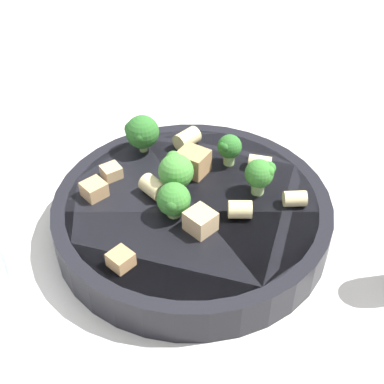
# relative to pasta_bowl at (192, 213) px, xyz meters

# --- Properties ---
(ground_plane) EXTENTS (2.00, 2.00, 0.00)m
(ground_plane) POSITION_rel_pasta_bowl_xyz_m (0.00, 0.00, -0.02)
(ground_plane) COLOR beige
(pasta_bowl) EXTENTS (0.25, 0.25, 0.04)m
(pasta_bowl) POSITION_rel_pasta_bowl_xyz_m (0.00, 0.00, 0.00)
(pasta_bowl) COLOR black
(pasta_bowl) RESTS_ON ground_plane
(broccoli_floret_0) EXTENTS (0.03, 0.03, 0.04)m
(broccoli_floret_0) POSITION_rel_pasta_bowl_xyz_m (0.03, 0.09, 0.04)
(broccoli_floret_0) COLOR #9EC175
(broccoli_floret_0) RESTS_ON pasta_bowl
(broccoli_floret_1) EXTENTS (0.03, 0.03, 0.03)m
(broccoli_floret_1) POSITION_rel_pasta_bowl_xyz_m (-0.03, 0.00, 0.03)
(broccoli_floret_1) COLOR #93B766
(broccoli_floret_1) RESTS_ON pasta_bowl
(broccoli_floret_2) EXTENTS (0.03, 0.03, 0.04)m
(broccoli_floret_2) POSITION_rel_pasta_bowl_xyz_m (0.00, 0.02, 0.04)
(broccoli_floret_2) COLOR #84AD60
(broccoli_floret_2) RESTS_ON pasta_bowl
(broccoli_floret_3) EXTENTS (0.02, 0.02, 0.03)m
(broccoli_floret_3) POSITION_rel_pasta_bowl_xyz_m (0.07, 0.01, 0.03)
(broccoli_floret_3) COLOR #9EC175
(broccoli_floret_3) RESTS_ON pasta_bowl
(broccoli_floret_4) EXTENTS (0.03, 0.03, 0.04)m
(broccoli_floret_4) POSITION_rel_pasta_bowl_xyz_m (0.05, -0.04, 0.04)
(broccoli_floret_4) COLOR #9EC175
(broccoli_floret_4) RESTS_ON pasta_bowl
(rigatoni_0) EXTENTS (0.02, 0.03, 0.02)m
(rigatoni_0) POSITION_rel_pasta_bowl_xyz_m (-0.02, 0.03, 0.02)
(rigatoni_0) COLOR beige
(rigatoni_0) RESTS_ON pasta_bowl
(rigatoni_1) EXTENTS (0.03, 0.03, 0.02)m
(rigatoni_1) POSITION_rel_pasta_bowl_xyz_m (0.01, -0.05, 0.02)
(rigatoni_1) COLOR beige
(rigatoni_1) RESTS_ON pasta_bowl
(rigatoni_2) EXTENTS (0.02, 0.02, 0.01)m
(rigatoni_2) POSITION_rel_pasta_bowl_xyz_m (0.05, -0.07, 0.02)
(rigatoni_2) COLOR beige
(rigatoni_2) RESTS_ON pasta_bowl
(rigatoni_3) EXTENTS (0.03, 0.02, 0.02)m
(rigatoni_3) POSITION_rel_pasta_bowl_xyz_m (0.06, 0.06, 0.02)
(rigatoni_3) COLOR beige
(rigatoni_3) RESTS_ON pasta_bowl
(rigatoni_4) EXTENTS (0.02, 0.03, 0.01)m
(rigatoni_4) POSITION_rel_pasta_bowl_xyz_m (0.08, -0.02, 0.02)
(rigatoni_4) COLOR beige
(rigatoni_4) RESTS_ON pasta_bowl
(chicken_chunk_0) EXTENTS (0.03, 0.03, 0.02)m
(chicken_chunk_0) POSITION_rel_pasta_bowl_xyz_m (0.03, 0.03, 0.03)
(chicken_chunk_0) COLOR tan
(chicken_chunk_0) RESTS_ON pasta_bowl
(chicken_chunk_1) EXTENTS (0.02, 0.02, 0.02)m
(chicken_chunk_1) POSITION_rel_pasta_bowl_xyz_m (-0.02, -0.03, 0.02)
(chicken_chunk_1) COLOR tan
(chicken_chunk_1) RESTS_ON pasta_bowl
(chicken_chunk_2) EXTENTS (0.02, 0.02, 0.01)m
(chicken_chunk_2) POSITION_rel_pasta_bowl_xyz_m (-0.02, 0.08, 0.02)
(chicken_chunk_2) COLOR tan
(chicken_chunk_2) RESTS_ON pasta_bowl
(chicken_chunk_3) EXTENTS (0.02, 0.02, 0.01)m
(chicken_chunk_3) POSITION_rel_pasta_bowl_xyz_m (-0.10, -0.01, 0.02)
(chicken_chunk_3) COLOR tan
(chicken_chunk_3) RESTS_ON pasta_bowl
(chicken_chunk_4) EXTENTS (0.02, 0.02, 0.01)m
(chicken_chunk_4) POSITION_rel_pasta_bowl_xyz_m (-0.05, 0.07, 0.02)
(chicken_chunk_4) COLOR tan
(chicken_chunk_4) RESTS_ON pasta_bowl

